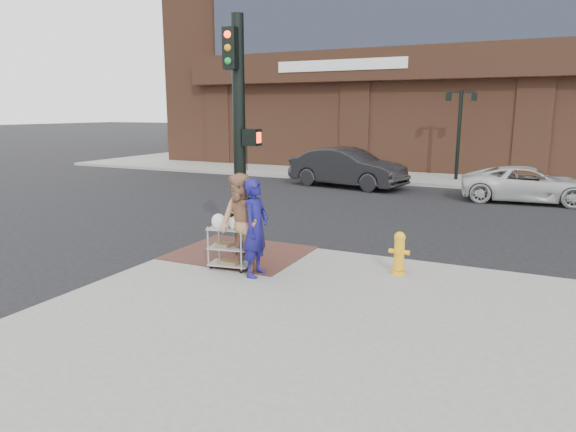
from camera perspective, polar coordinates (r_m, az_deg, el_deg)
The scene contains 13 objects.
ground at distance 10.45m, azimuth -5.02°, elevation -6.49°, with size 220.00×220.00×0.00m, color black.
brick_curb_ramp at distance 11.44m, azimuth -5.36°, elevation -4.08°, with size 2.80×2.40×0.01m, color #4D2E24.
lamp_post at distance 24.75m, azimuth 18.51°, elevation 9.58°, with size 1.32×0.22×4.00m.
parking_sign at distance 27.25m, azimuth -4.61°, elevation 7.38°, with size 0.05×0.05×2.20m, color black.
traffic_signal_pole at distance 10.85m, azimuth -5.41°, elevation 9.40°, with size 0.61×0.51×5.00m.
woman_blue at distance 9.66m, azimuth -3.61°, elevation -1.32°, with size 0.68×0.45×1.86m, color navy.
pedestrian_tan at distance 9.79m, azimuth -5.26°, elevation -0.92°, with size 0.95×0.74×1.95m, color #AC7651.
sedan_dark at distance 22.34m, azimuth 6.61°, elevation 5.36°, with size 1.78×5.09×1.68m, color black.
minivan_white at distance 20.46m, azimuth 25.14°, elevation 3.20°, with size 2.12×4.59×1.28m, color silver.
utility_cart at distance 10.22m, azimuth -6.50°, elevation -3.08°, with size 0.88×0.59×1.13m.
fire_hydrant at distance 10.06m, azimuth 12.25°, elevation -3.99°, with size 0.40×0.28×0.84m.
newsbox_yellow at distance 25.85m, azimuth 2.36°, elevation 5.86°, with size 0.42×0.38×1.01m, color gold.
newsbox_blue at distance 26.06m, azimuth 4.23°, elevation 5.91°, with size 0.44×0.39×1.04m, color #1B21B3.
Camera 1 is at (5.06, -8.56, 3.24)m, focal length 32.00 mm.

